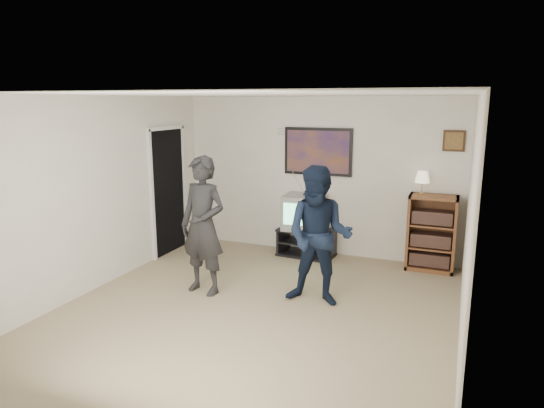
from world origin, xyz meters
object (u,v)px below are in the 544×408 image
Objects in this scene: person_tall at (203,226)px; person_short at (319,236)px; media_stand at (306,242)px; crt_television at (305,212)px; bookshelf at (431,233)px.

person_tall is 1.04× the size of person_short.
person_short is (0.70, -1.72, 0.63)m from media_stand.
person_tall is at bearing -174.98° from person_short.
person_tall is at bearing -106.96° from media_stand.
crt_television is (-0.04, 0.00, 0.49)m from media_stand.
person_short is at bearing 16.22° from person_tall.
crt_television is 2.06m from person_tall.
bookshelf reaches higher than media_stand.
crt_television reaches higher than media_stand.
media_stand is 0.54× the size of person_short.
person_tall is (-0.73, -1.92, 0.17)m from crt_television.
crt_television is at bearing -175.14° from media_stand.
media_stand is 1.91m from bookshelf.
media_stand is 0.49m from crt_television.
person_short is at bearing -62.93° from media_stand.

